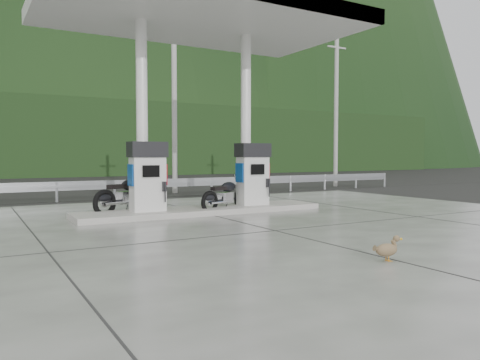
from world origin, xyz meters
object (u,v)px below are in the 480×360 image
motorcycle_right (128,195)px  duck (386,250)px  gas_pump_right (253,174)px  gas_pump_left (148,177)px  motorcycle_left (226,195)px

motorcycle_right → duck: 7.92m
duck → gas_pump_right: bearing=84.9°
motorcycle_right → gas_pump_right: bearing=-40.9°
gas_pump_left → motorcycle_left: bearing=3.4°
motorcycle_left → motorcycle_right: bearing=140.8°
gas_pump_right → duck: bearing=-104.7°
gas_pump_left → motorcycle_right: bearing=102.1°
gas_pump_right → motorcycle_right: gas_pump_right is taller
gas_pump_left → motorcycle_left: size_ratio=0.95×
duck → motorcycle_right: bearing=111.7°
gas_pump_left → gas_pump_right: bearing=0.0°
gas_pump_left → gas_pump_right: 3.20m
gas_pump_left → gas_pump_right: size_ratio=1.00×
gas_pump_left → duck: bearing=-77.9°
gas_pump_left → duck: 6.92m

